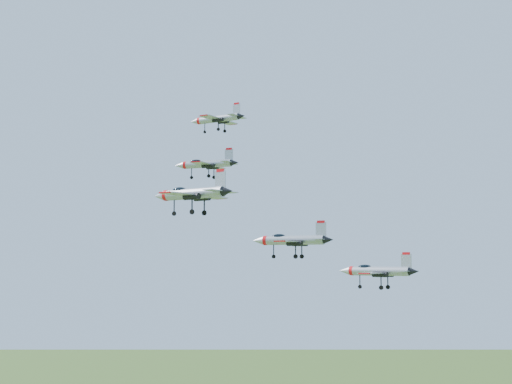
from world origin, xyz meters
The scene contains 5 objects.
jet_lead centered at (-13.79, 9.15, 150.07)m, with size 10.92×9.04×2.92m.
jet_left_high centered at (-11.34, 3.21, 141.58)m, with size 10.98×9.29×2.97m.
jet_right_high centered at (6.49, -21.61, 134.07)m, with size 11.79×9.69×3.16m.
jet_left_low centered at (16.49, 6.08, 125.02)m, with size 11.89×9.76×3.19m.
jet_right_low centered at (13.96, -12.05, 128.88)m, with size 10.48×8.76×2.80m.
Camera 1 is at (58.58, -83.93, 126.62)m, focal length 50.00 mm.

